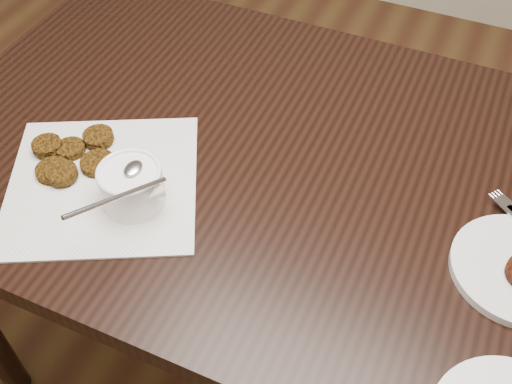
% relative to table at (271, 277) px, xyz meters
% --- Properties ---
extents(table, '(1.28, 0.82, 0.75)m').
position_rel_table_xyz_m(table, '(0.00, 0.00, 0.00)').
color(table, black).
rests_on(table, floor).
extents(napkin, '(0.42, 0.42, 0.00)m').
position_rel_table_xyz_m(napkin, '(-0.24, -0.18, 0.38)').
color(napkin, white).
rests_on(napkin, table).
extents(sauce_ramekin, '(0.15, 0.15, 0.14)m').
position_rel_table_xyz_m(sauce_ramekin, '(-0.17, -0.19, 0.45)').
color(sauce_ramekin, white).
rests_on(sauce_ramekin, napkin).
extents(patty_cluster, '(0.21, 0.21, 0.02)m').
position_rel_table_xyz_m(patty_cluster, '(-0.31, -0.16, 0.39)').
color(patty_cluster, brown).
rests_on(patty_cluster, napkin).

